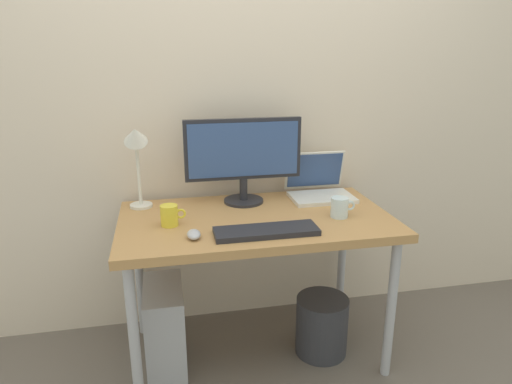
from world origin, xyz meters
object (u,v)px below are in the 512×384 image
coffee_mug (170,215)px  mouse (194,234)px  glass_cup (340,207)px  keyboard (266,231)px  laptop (319,186)px  computer_tower (165,327)px  monitor (243,155)px  desk_lamp (136,148)px  wastebasket (322,325)px  desk (256,230)px

coffee_mug → mouse: bearing=-61.1°
coffee_mug → glass_cup: bearing=-3.7°
coffee_mug → keyboard: bearing=-24.7°
laptop → coffee_mug: 0.83m
mouse → computer_tower: size_ratio=0.21×
monitor → keyboard: 0.49m
desk_lamp → coffee_mug: size_ratio=3.84×
laptop → desk_lamp: 0.95m
computer_tower → desk_lamp: bearing=109.1°
laptop → mouse: bearing=-147.8°
wastebasket → glass_cup: bearing=-13.7°
keyboard → glass_cup: (0.38, 0.13, 0.03)m
glass_cup → wastebasket: (-0.06, 0.01, -0.63)m
desk_lamp → glass_cup: 0.99m
desk_lamp → keyboard: bearing=-39.5°
desk_lamp → computer_tower: size_ratio=1.02×
mouse → wastebasket: bearing=11.6°
coffee_mug → computer_tower: 0.57m
mouse → coffee_mug: bearing=118.9°
desk → wastebasket: bearing=-12.0°
desk_lamp → computer_tower: (0.08, -0.23, -0.83)m
laptop → keyboard: 0.60m
computer_tower → coffee_mug: bearing=-21.3°
monitor → desk_lamp: desk_lamp is taller
coffee_mug → glass_cup: 0.77m
desk_lamp → coffee_mug: bearing=-62.1°
desk → computer_tower: 0.64m
keyboard → wastebasket: 0.69m
desk → monitor: (-0.02, 0.22, 0.31)m
monitor → glass_cup: size_ratio=5.01×
glass_cup → computer_tower: glass_cup is taller
monitor → desk_lamp: 0.51m
coffee_mug → wastebasket: bearing=-2.9°
desk → wastebasket: size_ratio=4.18×
laptop → desk_lamp: (-0.91, -0.02, 0.24)m
mouse → desk_lamp: bearing=118.3°
monitor → computer_tower: monitor is taller
desk → wastebasket: desk is taller
monitor → wastebasket: bearing=-40.1°
coffee_mug → computer_tower: size_ratio=0.27×
monitor → keyboard: size_ratio=1.32×
wastebasket → keyboard: bearing=-156.3°
keyboard → monitor: bearing=92.1°
desk → wastebasket: (0.32, -0.07, -0.52)m
mouse → monitor: bearing=55.7°
monitor → laptop: size_ratio=1.81×
desk_lamp → desk: bearing=-22.7°
glass_cup → wastebasket: glass_cup is taller
laptop → glass_cup: bearing=-91.5°
coffee_mug → monitor: bearing=33.7°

